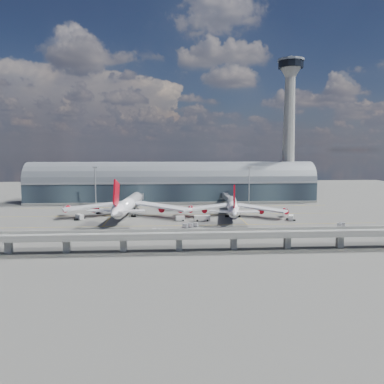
{
  "coord_description": "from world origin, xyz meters",
  "views": [
    {
      "loc": [
        -4.37,
        -187.49,
        36.3
      ],
      "look_at": [
        9.13,
        10.0,
        14.0
      ],
      "focal_mm": 35.0,
      "sensor_mm": 36.0,
      "label": 1
    }
  ],
  "objects": [
    {
      "name": "cargo_train_2",
      "position": [
        78.31,
        -18.02,
        0.93
      ],
      "size": [
        5.38,
        4.0,
        1.78
      ],
      "rotation": [
        0.0,
        0.0,
        1.06
      ],
      "color": "gray",
      "rests_on": "ground"
    },
    {
      "name": "guideway",
      "position": [
        -0.0,
        -55.0,
        5.29
      ],
      "size": [
        220.0,
        8.5,
        7.2
      ],
      "color": "gray",
      "rests_on": "ground"
    },
    {
      "name": "cargo_train_0",
      "position": [
        6.71,
        -14.4,
        0.97
      ],
      "size": [
        8.17,
        5.53,
        1.87
      ],
      "rotation": [
        0.0,
        0.0,
        1.07
      ],
      "color": "gray",
      "rests_on": "ground"
    },
    {
      "name": "service_truck_4",
      "position": [
        36.66,
        24.18,
        1.52
      ],
      "size": [
        3.18,
        5.48,
        3.01
      ],
      "rotation": [
        0.0,
        0.0,
        -0.14
      ],
      "color": "beige",
      "rests_on": "ground"
    },
    {
      "name": "service_truck_0",
      "position": [
        -50.0,
        9.01,
        1.44
      ],
      "size": [
        5.61,
        6.81,
        2.79
      ],
      "rotation": [
        0.0,
        0.0,
        0.6
      ],
      "color": "beige",
      "rests_on": "ground"
    },
    {
      "name": "floodlight_mast_left",
      "position": [
        -50.0,
        55.0,
        13.63
      ],
      "size": [
        3.0,
        0.7,
        25.7
      ],
      "color": "gray",
      "rests_on": "ground"
    },
    {
      "name": "service_truck_5",
      "position": [
        -42.43,
        28.35,
        1.31
      ],
      "size": [
        5.08,
        5.29,
        2.57
      ],
      "rotation": [
        0.0,
        0.0,
        0.74
      ],
      "color": "beige",
      "rests_on": "ground"
    },
    {
      "name": "ground",
      "position": [
        0.0,
        0.0,
        0.0
      ],
      "size": [
        500.0,
        500.0,
        0.0
      ],
      "primitive_type": "plane",
      "color": "#474744",
      "rests_on": "ground"
    },
    {
      "name": "control_tower",
      "position": [
        85.0,
        83.0,
        51.64
      ],
      "size": [
        19.0,
        19.0,
        103.0
      ],
      "color": "gray",
      "rests_on": "ground"
    },
    {
      "name": "jet_bridge_right",
      "position": [
        35.41,
        51.18,
        5.18
      ],
      "size": [
        4.4,
        32.0,
        7.25
      ],
      "color": "gray",
      "rests_on": "ground"
    },
    {
      "name": "taxi_lines",
      "position": [
        0.0,
        22.11,
        0.01
      ],
      "size": [
        200.0,
        80.12,
        0.01
      ],
      "color": "gold",
      "rests_on": "ground"
    },
    {
      "name": "service_truck_2",
      "position": [
        13.73,
        0.79,
        1.54
      ],
      "size": [
        8.16,
        2.59,
        2.95
      ],
      "rotation": [
        0.0,
        0.0,
        1.56
      ],
      "color": "beige",
      "rests_on": "ground"
    },
    {
      "name": "cargo_train_1",
      "position": [
        -6.34,
        -24.98,
        0.84
      ],
      "size": [
        9.73,
        3.21,
        1.6
      ],
      "rotation": [
        0.0,
        0.0,
        1.75
      ],
      "color": "gray",
      "rests_on": "ground"
    },
    {
      "name": "service_truck_3",
      "position": [
        59.78,
        -0.63,
        1.41
      ],
      "size": [
        4.06,
        6.11,
        2.76
      ],
      "rotation": [
        0.0,
        0.0,
        -0.36
      ],
      "color": "beige",
      "rests_on": "ground"
    },
    {
      "name": "jet_bridge_left",
      "position": [
        -21.99,
        53.12,
        5.18
      ],
      "size": [
        4.4,
        28.0,
        7.25
      ],
      "color": "gray",
      "rests_on": "ground"
    },
    {
      "name": "service_truck_1",
      "position": [
        2.44,
        1.71,
        1.31
      ],
      "size": [
        4.74,
        2.74,
        2.61
      ],
      "rotation": [
        0.0,
        0.0,
        1.71
      ],
      "color": "beige",
      "rests_on": "ground"
    },
    {
      "name": "airliner_left",
      "position": [
        -25.69,
        16.67,
        6.62
      ],
      "size": [
        72.41,
        76.1,
        23.18
      ],
      "rotation": [
        0.0,
        0.0,
        -0.08
      ],
      "color": "white",
      "rests_on": "ground"
    },
    {
      "name": "floodlight_mast_right",
      "position": [
        50.0,
        55.0,
        13.63
      ],
      "size": [
        3.0,
        0.7,
        25.7
      ],
      "color": "gray",
      "rests_on": "ground"
    },
    {
      "name": "airliner_right",
      "position": [
        31.65,
        12.74,
        5.22
      ],
      "size": [
        60.52,
        63.31,
        20.12
      ],
      "rotation": [
        0.0,
        0.0,
        -0.15
      ],
      "color": "white",
      "rests_on": "ground"
    },
    {
      "name": "terminal",
      "position": [
        0.0,
        77.99,
        11.34
      ],
      "size": [
        200.0,
        30.0,
        28.0
      ],
      "color": "#1D2631",
      "rests_on": "ground"
    }
  ]
}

